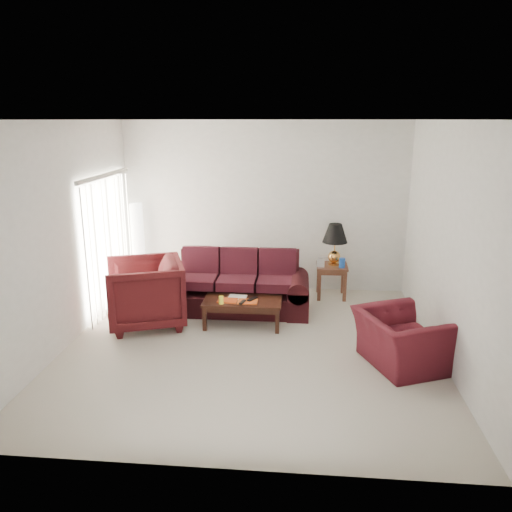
{
  "coord_description": "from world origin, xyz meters",
  "views": [
    {
      "loc": [
        0.65,
        -6.24,
        3.0
      ],
      "look_at": [
        0.0,
        0.85,
        1.05
      ],
      "focal_mm": 35.0,
      "sensor_mm": 36.0,
      "label": 1
    }
  ],
  "objects": [
    {
      "name": "throw_pillow",
      "position": [
        -1.08,
        1.97,
        0.71
      ],
      "size": [
        0.39,
        0.21,
        0.39
      ],
      "primitive_type": "cube",
      "rotation": [
        -0.21,
        0.0,
        0.05
      ],
      "color": "black",
      "rests_on": "sofa"
    },
    {
      "name": "picture_frame",
      "position": [
        1.06,
        2.3,
        0.65
      ],
      "size": [
        0.18,
        0.2,
        0.05
      ],
      "primitive_type": "cube",
      "rotation": [
        1.36,
        0.0,
        0.5
      ],
      "color": "silver",
      "rests_on": "end_table"
    },
    {
      "name": "armchair_left",
      "position": [
        -1.64,
        0.61,
        0.5
      ],
      "size": [
        1.41,
        1.39,
        1.01
      ],
      "primitive_type": "imported",
      "rotation": [
        0.0,
        0.0,
        -1.23
      ],
      "color": "#3B0D10",
      "rests_on": "ground"
    },
    {
      "name": "remote_a",
      "position": [
        -0.17,
        0.54,
        0.43
      ],
      "size": [
        0.09,
        0.18,
        0.02
      ],
      "primitive_type": "cube",
      "rotation": [
        0.0,
        0.0,
        -0.26
      ],
      "color": "black",
      "rests_on": "coffee_table"
    },
    {
      "name": "blue_canister",
      "position": [
        1.36,
        1.97,
        0.66
      ],
      "size": [
        0.12,
        0.12,
        0.16
      ],
      "primitive_type": "cylinder",
      "rotation": [
        0.0,
        0.0,
        -0.18
      ],
      "color": "#1B4FB1",
      "rests_on": "end_table"
    },
    {
      "name": "yellow_glass",
      "position": [
        -0.48,
        0.51,
        0.47
      ],
      "size": [
        0.07,
        0.07,
        0.12
      ],
      "primitive_type": "cylinder",
      "rotation": [
        0.0,
        0.0,
        0.06
      ],
      "color": "yellow",
      "rests_on": "coffee_table"
    },
    {
      "name": "clock",
      "position": [
        1.0,
        1.97,
        0.64
      ],
      "size": [
        0.13,
        0.06,
        0.13
      ],
      "primitive_type": "cube",
      "rotation": [
        0.0,
        0.0,
        -0.1
      ],
      "color": "silver",
      "rests_on": "end_table"
    },
    {
      "name": "floor",
      "position": [
        0.0,
        0.0,
        0.0
      ],
      "size": [
        5.0,
        5.0,
        0.0
      ],
      "primitive_type": "plane",
      "color": "beige",
      "rests_on": "ground"
    },
    {
      "name": "coffee_table",
      "position": [
        -0.19,
        0.7,
        0.2
      ],
      "size": [
        1.25,
        0.79,
        0.41
      ],
      "primitive_type": null,
      "rotation": [
        0.0,
        0.0,
        0.19
      ],
      "color": "black",
      "rests_on": "ground"
    },
    {
      "name": "magazine_white",
      "position": [
        -0.28,
        0.79,
        0.41
      ],
      "size": [
        0.29,
        0.23,
        0.02
      ],
      "primitive_type": "cube",
      "rotation": [
        0.0,
        0.0,
        -0.09
      ],
      "color": "white",
      "rests_on": "coffee_table"
    },
    {
      "name": "blinds",
      "position": [
        -2.42,
        1.3,
        1.08
      ],
      "size": [
        0.1,
        2.0,
        2.16
      ],
      "primitive_type": "cube",
      "color": "silver",
      "rests_on": "ground"
    },
    {
      "name": "floor_lamp",
      "position": [
        -2.25,
        2.2,
        0.8
      ],
      "size": [
        0.27,
        0.27,
        1.6
      ],
      "primitive_type": null,
      "rotation": [
        0.0,
        0.0,
        0.05
      ],
      "color": "white",
      "rests_on": "ground"
    },
    {
      "name": "sofa",
      "position": [
        -0.34,
        1.31,
        0.47
      ],
      "size": [
        2.28,
        0.99,
        0.93
      ],
      "primitive_type": null,
      "rotation": [
        0.0,
        0.0,
        -0.0
      ],
      "color": "black",
      "rests_on": "ground"
    },
    {
      "name": "table_lamp",
      "position": [
        1.24,
        2.14,
        0.93
      ],
      "size": [
        0.44,
        0.44,
        0.72
      ],
      "primitive_type": null,
      "rotation": [
        0.0,
        0.0,
        0.03
      ],
      "color": "#E79C48",
      "rests_on": "end_table"
    },
    {
      "name": "magazine_orange",
      "position": [
        -0.1,
        0.62,
        0.41
      ],
      "size": [
        0.3,
        0.22,
        0.02
      ],
      "primitive_type": "cube",
      "rotation": [
        0.0,
        0.0,
        -0.01
      ],
      "color": "#C84E17",
      "rests_on": "coffee_table"
    },
    {
      "name": "end_table",
      "position": [
        1.2,
        2.1,
        0.29
      ],
      "size": [
        0.57,
        0.57,
        0.58
      ],
      "primitive_type": null,
      "rotation": [
        0.0,
        0.0,
        -0.08
      ],
      "color": "#4B2419",
      "rests_on": "ground"
    },
    {
      "name": "magazine_red",
      "position": [
        -0.4,
        0.64,
        0.41
      ],
      "size": [
        0.3,
        0.23,
        0.02
      ],
      "primitive_type": "cube",
      "rotation": [
        0.0,
        0.0,
        -0.07
      ],
      "color": "#BE3E13",
      "rests_on": "coffee_table"
    },
    {
      "name": "remote_b",
      "position": [
        -0.04,
        0.68,
        0.44
      ],
      "size": [
        0.15,
        0.19,
        0.02
      ],
      "primitive_type": "cube",
      "rotation": [
        0.0,
        0.0,
        -0.56
      ],
      "color": "black",
      "rests_on": "coffee_table"
    },
    {
      "name": "armchair_right",
      "position": [
        1.93,
        -0.36,
        0.34
      ],
      "size": [
        1.25,
        1.32,
        0.68
      ],
      "primitive_type": "imported",
      "rotation": [
        0.0,
        0.0,
        1.96
      ],
      "color": "#461018",
      "rests_on": "ground"
    }
  ]
}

